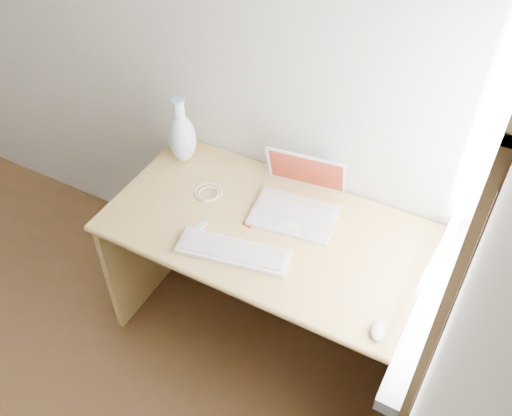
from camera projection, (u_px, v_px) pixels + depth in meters
The scene contains 10 objects.
back_wall at pixel (119, 21), 2.60m from camera, with size 3.50×0.04×2.60m, color silver.
window at pixel (474, 210), 1.75m from camera, with size 0.11×0.99×1.10m.
desk at pixel (283, 251), 2.60m from camera, with size 1.44×0.72×0.76m.
laptop at pixel (299, 201), 2.44m from camera, with size 0.39×0.34×0.24m.
external_keyboard at pixel (233, 251), 2.29m from camera, with size 0.47×0.23×0.02m.
mouse at pixel (377, 331), 2.02m from camera, with size 0.05×0.09×0.03m, color silver.
ipod at pixel (252, 220), 2.43m from camera, with size 0.05×0.09×0.01m.
cable_coil at pixel (208, 192), 2.56m from camera, with size 0.13×0.13×0.01m, color white.
remote at pixel (200, 227), 2.40m from camera, with size 0.03×0.07×0.01m, color white.
vase at pixel (182, 136), 2.63m from camera, with size 0.13×0.13×0.34m.
Camera 1 is at (1.72, -0.12, 2.50)m, focal length 40.00 mm.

